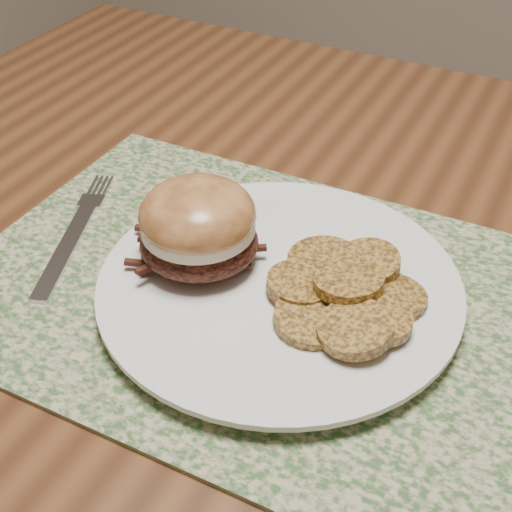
{
  "coord_description": "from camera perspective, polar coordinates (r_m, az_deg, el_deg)",
  "views": [
    {
      "loc": [
        -0.06,
        -0.41,
        1.12
      ],
      "look_at": [
        -0.24,
        -0.04,
        0.79
      ],
      "focal_mm": 50.0,
      "sensor_mm": 36.0,
      "label": 1
    }
  ],
  "objects": [
    {
      "name": "dinner_plate",
      "position": [
        0.54,
        1.87,
        -2.58
      ],
      "size": [
        0.26,
        0.26,
        0.02
      ],
      "primitive_type": "cylinder",
      "color": "white",
      "rests_on": "placemat"
    },
    {
      "name": "pork_sandwich",
      "position": [
        0.54,
        -4.65,
        2.35
      ],
      "size": [
        0.12,
        0.12,
        0.07
      ],
      "rotation": [
        0.0,
        0.0,
        0.4
      ],
      "color": "black",
      "rests_on": "dinner_plate"
    },
    {
      "name": "roasted_potatoes",
      "position": [
        0.52,
        7.19,
        -2.94
      ],
      "size": [
        0.13,
        0.13,
        0.03
      ],
      "color": "#A47430",
      "rests_on": "dinner_plate"
    },
    {
      "name": "placemat",
      "position": [
        0.56,
        -0.45,
        -2.78
      ],
      "size": [
        0.45,
        0.33,
        0.0
      ],
      "primitive_type": "cube",
      "color": "#3A5E30",
      "rests_on": "dining_table"
    },
    {
      "name": "fork",
      "position": [
        0.63,
        -14.23,
        1.93
      ],
      "size": [
        0.08,
        0.17,
        0.0
      ],
      "rotation": [
        0.0,
        0.0,
        0.35
      ],
      "color": "silver",
      "rests_on": "placemat"
    }
  ]
}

